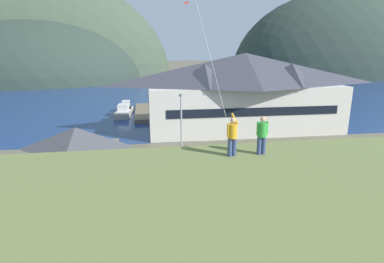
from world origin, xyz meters
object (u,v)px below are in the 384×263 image
object	(u,v)px
person_kite_flyer	(232,135)
parking_light_pole	(181,124)
moored_boat_inner_slip	(126,108)
harbor_lodge	(244,90)
wharf_dock	(144,112)
parked_car_mid_row_near	(324,187)
parked_car_front_row_silver	(227,198)
parked_car_back_row_right	(156,167)
person_companion	(262,134)
parked_car_front_row_end	(294,159)
moored_boat_outer_mooring	(163,110)
storage_shed_near_lot	(78,154)
moored_boat_wharfside	(124,112)
parked_car_mid_row_far	(119,212)
parked_car_corner_spot	(11,220)

from	to	relation	value
person_kite_flyer	parking_light_pole	bearing A→B (deg)	90.54
moored_boat_inner_slip	harbor_lodge	bearing A→B (deg)	-43.02
wharf_dock	parked_car_mid_row_near	world-z (taller)	parked_car_mid_row_near
parked_car_front_row_silver	parking_light_pole	distance (m)	10.96
parked_car_back_row_right	person_companion	size ratio (longest dim) A/B	2.42
person_companion	parked_car_front_row_end	bearing A→B (deg)	56.75
moored_boat_outer_mooring	storage_shed_near_lot	bearing A→B (deg)	-108.02
parked_car_mid_row_near	moored_boat_wharfside	bearing A→B (deg)	116.43
moored_boat_wharfside	moored_boat_outer_mooring	bearing A→B (deg)	2.26
parked_car_mid_row_far	parked_car_mid_row_near	world-z (taller)	same
storage_shed_near_lot	moored_boat_outer_mooring	world-z (taller)	storage_shed_near_lot
parked_car_corner_spot	parked_car_front_row_end	bearing A→B (deg)	18.30
parked_car_front_row_end	parked_car_mid_row_far	bearing A→B (deg)	-154.69
harbor_lodge	parked_car_mid_row_far	distance (m)	28.65
storage_shed_near_lot	parked_car_corner_spot	size ratio (longest dim) A/B	1.72
parking_light_pole	person_companion	distance (m)	17.72
parked_car_mid_row_near	parked_car_mid_row_far	bearing A→B (deg)	-174.79
person_kite_flyer	person_companion	bearing A→B (deg)	0.57
storage_shed_near_lot	wharf_dock	world-z (taller)	storage_shed_near_lot
harbor_lodge	parked_car_front_row_silver	bearing A→B (deg)	-110.71
parking_light_pole	person_companion	size ratio (longest dim) A/B	4.03
parking_light_pole	parked_car_front_row_silver	bearing A→B (deg)	-78.92
harbor_lodge	parked_car_mid_row_near	size ratio (longest dim) A/B	6.77
harbor_lodge	parked_car_back_row_right	bearing A→B (deg)	-130.54
person_kite_flyer	parked_car_mid_row_near	bearing A→B (deg)	37.85
parked_car_back_row_right	parked_car_mid_row_far	xyz separation A→B (m)	(-2.80, -7.74, 0.00)
parking_light_pole	person_companion	world-z (taller)	person_companion
moored_boat_wharfside	moored_boat_inner_slip	bearing A→B (deg)	86.00
parked_car_mid_row_near	wharf_dock	bearing A→B (deg)	110.97
parked_car_back_row_right	person_companion	xyz separation A→B (m)	(4.28, -13.91, 6.73)
parked_car_mid_row_near	person_companion	size ratio (longest dim) A/B	2.43
parked_car_front_row_silver	parking_light_pole	size ratio (longest dim) A/B	0.60
parked_car_front_row_silver	harbor_lodge	bearing A→B (deg)	69.29
parked_car_front_row_silver	parked_car_corner_spot	world-z (taller)	same
moored_boat_wharfside	parked_car_front_row_silver	world-z (taller)	moored_boat_wharfside
moored_boat_inner_slip	person_kite_flyer	bearing A→B (deg)	-81.17
parked_car_back_row_right	person_kite_flyer	bearing A→B (deg)	-78.19
moored_boat_wharfside	parked_car_back_row_right	xyz separation A→B (m)	(4.45, -28.17, 0.34)
parked_car_front_row_end	moored_boat_wharfside	bearing A→B (deg)	122.15
storage_shed_near_lot	person_companion	world-z (taller)	person_companion
moored_boat_outer_mooring	moored_boat_inner_slip	distance (m)	7.48
parked_car_mid_row_near	person_kite_flyer	size ratio (longest dim) A/B	2.28
parked_car_back_row_right	parked_car_mid_row_near	distance (m)	14.18
moored_boat_inner_slip	parked_car_corner_spot	distance (m)	39.80
parked_car_front_row_silver	person_kite_flyer	xyz separation A→B (m)	(-1.86, -6.97, 6.74)
wharf_dock	parked_car_front_row_silver	size ratio (longest dim) A/B	3.63
moored_boat_outer_mooring	parked_car_front_row_silver	distance (m)	35.48
harbor_lodge	person_kite_flyer	size ratio (longest dim) A/B	15.42
parked_car_front_row_silver	parked_car_mid_row_near	xyz separation A→B (m)	(7.92, 0.63, 0.00)
moored_boat_outer_mooring	moored_boat_wharfside	bearing A→B (deg)	-177.74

